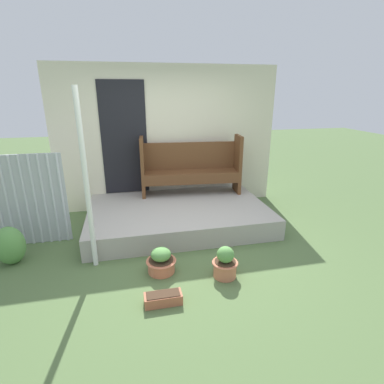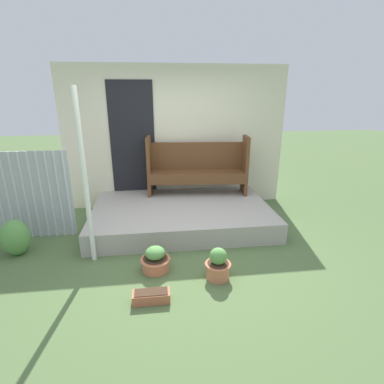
% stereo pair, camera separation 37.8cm
% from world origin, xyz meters
% --- Properties ---
extents(ground_plane, '(24.00, 24.00, 0.00)m').
position_xyz_m(ground_plane, '(0.00, 0.00, 0.00)').
color(ground_plane, '#516B3D').
extents(porch_slab, '(2.92, 1.87, 0.32)m').
position_xyz_m(porch_slab, '(0.06, 0.93, 0.16)').
color(porch_slab, '#A8A399').
rests_on(porch_slab, ground_plane).
extents(house_wall, '(4.12, 0.08, 2.60)m').
position_xyz_m(house_wall, '(0.02, 1.90, 1.30)').
color(house_wall, beige).
rests_on(house_wall, ground_plane).
extents(support_post, '(0.06, 0.06, 2.22)m').
position_xyz_m(support_post, '(-1.22, -0.06, 1.11)').
color(support_post, white).
rests_on(support_post, ground_plane).
extents(bench, '(1.83, 0.56, 1.07)m').
position_xyz_m(bench, '(0.41, 1.57, 0.85)').
color(bench, brown).
rests_on(bench, porch_slab).
extents(flower_pot_left, '(0.38, 0.38, 0.33)m').
position_xyz_m(flower_pot_left, '(-0.40, -0.41, 0.14)').
color(flower_pot_left, '#C67251').
rests_on(flower_pot_left, ground_plane).
extents(flower_pot_middle, '(0.32, 0.32, 0.40)m').
position_xyz_m(flower_pot_middle, '(0.35, -0.67, 0.17)').
color(flower_pot_middle, '#C67251').
rests_on(flower_pot_middle, ground_plane).
extents(planter_box_rect, '(0.40, 0.16, 0.12)m').
position_xyz_m(planter_box_rect, '(-0.45, -1.00, 0.06)').
color(planter_box_rect, '#B26042').
rests_on(planter_box_rect, ground_plane).
extents(shrub_by_fence, '(0.38, 0.34, 0.52)m').
position_xyz_m(shrub_by_fence, '(-2.28, 0.21, 0.26)').
color(shrub_by_fence, '#599347').
rests_on(shrub_by_fence, ground_plane).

